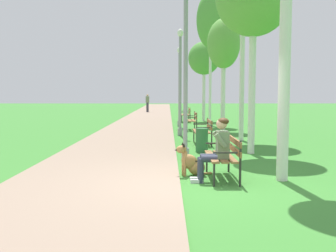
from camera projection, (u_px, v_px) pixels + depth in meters
name	position (u px, v px, depth m)	size (l,w,h in m)	color
ground_plane	(195.00, 185.00, 7.38)	(120.00, 120.00, 0.00)	#3D8433
paved_path	(148.00, 115.00, 31.29)	(3.36, 60.00, 0.04)	gray
park_bench_near	(224.00, 153.00, 7.95)	(0.55, 1.50, 0.85)	olive
park_bench_mid	(203.00, 129.00, 13.28)	(0.55, 1.50, 0.85)	olive
park_bench_far	(190.00, 119.00, 18.47)	(0.55, 1.50, 0.85)	olive
park_bench_furthest	(185.00, 114.00, 23.64)	(0.55, 1.50, 0.85)	olive
person_seated_on_near_bench	(215.00, 147.00, 7.63)	(0.74, 0.49, 1.25)	#33384C
dog_shepherd	(191.00, 163.00, 8.28)	(0.82, 0.40, 0.71)	#B27F47
lamp_post_near	(184.00, 65.00, 10.09)	(0.24, 0.24, 4.75)	gray
lamp_post_mid	(179.00, 81.00, 15.91)	(0.24, 0.24, 4.28)	gray
lamp_post_far	(178.00, 86.00, 20.22)	(0.24, 0.24, 4.07)	gray
birch_tree_fourth	(222.00, 45.00, 17.95)	(1.50, 1.59, 5.10)	silver
birch_tree_fifth	(209.00, 21.00, 21.03)	(1.52, 1.33, 7.08)	silver
birch_tree_sixth	(203.00, 59.00, 24.31)	(1.95, 1.73, 4.88)	silver
litter_bin	(200.00, 140.00, 11.55)	(0.36, 0.36, 0.70)	#2D6638
pedestrian_distant	(146.00, 103.00, 35.68)	(0.32, 0.22, 1.65)	#383842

